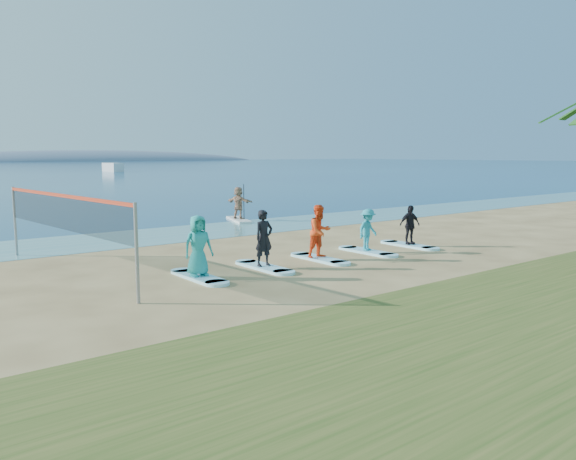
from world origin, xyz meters
TOP-DOWN VIEW (x-y plane):
  - ground at (0.00, 0.00)m, footprint 600.00×600.00m
  - shallow_water at (0.00, 10.50)m, footprint 600.00×600.00m
  - island_ridge at (95.00, 300.00)m, footprint 220.00×56.00m
  - volleyball_net at (-7.86, 4.51)m, footprint 0.89×9.05m
  - paddleboard at (3.92, 13.06)m, footprint 1.60×3.07m
  - paddleboarder at (3.92, 13.06)m, footprint 1.05×1.71m
  - boat_offshore_b at (31.26, 103.87)m, footprint 2.36×6.47m
  - surfboard_0 at (-4.92, 1.60)m, footprint 0.70×2.20m
  - student_0 at (-4.92, 1.60)m, footprint 0.92×0.64m
  - surfboard_1 at (-2.55, 1.60)m, footprint 0.70×2.20m
  - student_1 at (-2.55, 1.60)m, footprint 0.67×0.45m
  - surfboard_2 at (-0.18, 1.60)m, footprint 0.70×2.20m
  - student_2 at (-0.18, 1.60)m, footprint 0.90×0.71m
  - surfboard_3 at (2.19, 1.60)m, footprint 0.70×2.20m
  - student_3 at (2.19, 1.60)m, footprint 1.09×0.74m
  - surfboard_4 at (4.56, 1.60)m, footprint 0.70×2.20m
  - student_4 at (4.56, 1.60)m, footprint 0.98×0.61m

SIDE VIEW (x-z plane):
  - ground at x=0.00m, z-range 0.00..0.00m
  - island_ridge at x=95.00m, z-range -9.00..9.00m
  - boat_offshore_b at x=31.26m, z-range -0.91..0.91m
  - shallow_water at x=0.00m, z-range 0.01..0.01m
  - surfboard_0 at x=-4.92m, z-range 0.00..0.09m
  - surfboard_1 at x=-2.55m, z-range 0.00..0.09m
  - surfboard_2 at x=-0.18m, z-range 0.00..0.09m
  - surfboard_3 at x=2.19m, z-range 0.00..0.09m
  - surfboard_4 at x=4.56m, z-range 0.00..0.09m
  - paddleboard at x=3.92m, z-range 0.00..0.12m
  - student_4 at x=4.56m, z-range 0.09..1.64m
  - student_3 at x=2.19m, z-range 0.09..1.65m
  - student_0 at x=-4.92m, z-range 0.09..1.88m
  - student_1 at x=-2.55m, z-range 0.09..1.89m
  - paddleboarder at x=3.92m, z-range 0.12..1.88m
  - student_2 at x=-0.18m, z-range 0.09..1.92m
  - volleyball_net at x=-7.86m, z-range 0.65..3.15m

